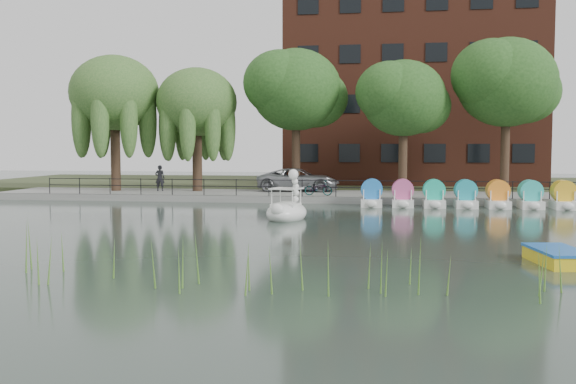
% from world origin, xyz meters
% --- Properties ---
extents(ground_plane, '(120.00, 120.00, 0.00)m').
position_xyz_m(ground_plane, '(0.00, 0.00, 0.00)').
color(ground_plane, '#415048').
extents(promenade, '(40.00, 6.00, 0.40)m').
position_xyz_m(promenade, '(0.00, 16.00, 0.20)').
color(promenade, gray).
rests_on(promenade, ground_plane).
extents(kerb, '(40.00, 0.25, 0.40)m').
position_xyz_m(kerb, '(0.00, 13.05, 0.20)').
color(kerb, gray).
rests_on(kerb, ground_plane).
extents(land_strip, '(60.00, 22.00, 0.36)m').
position_xyz_m(land_strip, '(0.00, 30.00, 0.18)').
color(land_strip, '#47512D').
rests_on(land_strip, ground_plane).
extents(railing, '(32.00, 0.05, 1.00)m').
position_xyz_m(railing, '(0.00, 13.25, 1.15)').
color(railing, black).
rests_on(railing, promenade).
extents(apartment_building, '(20.00, 10.07, 18.00)m').
position_xyz_m(apartment_building, '(7.00, 29.97, 9.36)').
color(apartment_building, '#4C1E16').
rests_on(apartment_building, land_strip).
extents(willow_left, '(5.88, 5.88, 9.01)m').
position_xyz_m(willow_left, '(-13.00, 16.50, 6.87)').
color(willow_left, '#473323').
rests_on(willow_left, promenade).
extents(willow_mid, '(5.32, 5.32, 8.15)m').
position_xyz_m(willow_mid, '(-7.50, 17.00, 6.25)').
color(willow_mid, '#473323').
rests_on(willow_mid, promenade).
extents(broadleaf_center, '(6.00, 6.00, 9.25)m').
position_xyz_m(broadleaf_center, '(-1.00, 18.00, 7.06)').
color(broadleaf_center, '#473323').
rests_on(broadleaf_center, promenade).
extents(broadleaf_right, '(5.40, 5.40, 8.32)m').
position_xyz_m(broadleaf_right, '(6.00, 17.50, 6.39)').
color(broadleaf_right, '#473323').
rests_on(broadleaf_right, promenade).
extents(broadleaf_far, '(6.30, 6.30, 9.71)m').
position_xyz_m(broadleaf_far, '(12.50, 18.50, 7.40)').
color(broadleaf_far, '#473323').
rests_on(broadleaf_far, promenade).
extents(minivan, '(3.06, 6.33, 1.74)m').
position_xyz_m(minivan, '(-0.81, 17.73, 1.27)').
color(minivan, gray).
rests_on(minivan, promenade).
extents(bicycle, '(0.85, 1.79, 1.00)m').
position_xyz_m(bicycle, '(0.88, 14.10, 0.90)').
color(bicycle, gray).
rests_on(bicycle, promenade).
extents(pedestrian, '(0.78, 0.59, 1.98)m').
position_xyz_m(pedestrian, '(-9.90, 16.42, 1.39)').
color(pedestrian, black).
rests_on(pedestrian, promenade).
extents(swan_boat, '(2.22, 2.99, 2.28)m').
position_xyz_m(swan_boat, '(0.38, 4.55, 0.50)').
color(swan_boat, white).
rests_on(swan_boat, ground_plane).
extents(pedal_boat_row, '(11.35, 1.70, 1.40)m').
position_xyz_m(pedal_boat_row, '(9.22, 11.65, 0.61)').
color(pedal_boat_row, white).
rests_on(pedal_boat_row, ground_plane).
extents(yellow_rowboat, '(1.55, 2.54, 0.44)m').
position_xyz_m(yellow_rowboat, '(9.60, -5.48, 0.23)').
color(yellow_rowboat, yellow).
rests_on(yellow_rowboat, ground_plane).
extents(reed_bank, '(24.00, 2.40, 1.20)m').
position_xyz_m(reed_bank, '(2.00, -9.50, 0.60)').
color(reed_bank, '#669938').
rests_on(reed_bank, ground_plane).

